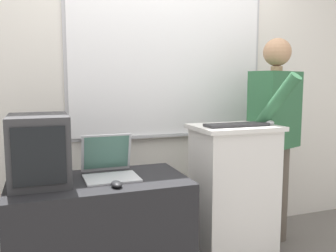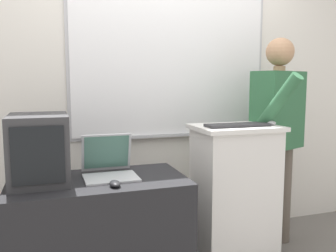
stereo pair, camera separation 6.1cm
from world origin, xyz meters
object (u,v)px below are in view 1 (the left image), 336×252
side_desk (101,241)px  crt_monitor (39,149)px  lectern_podium (233,196)px  wireless_keyboard (237,125)px  person_presenter (275,127)px  computer_mouse_by_laptop (117,184)px  laptop (109,163)px  computer_mouse_by_keyboard (269,122)px

side_desk → crt_monitor: (-0.32, 0.06, 0.57)m
lectern_podium → wireless_keyboard: size_ratio=2.31×
person_presenter → computer_mouse_by_laptop: 1.47m
side_desk → computer_mouse_by_laptop: size_ratio=10.31×
lectern_podium → side_desk: lectern_podium is taller
laptop → computer_mouse_by_laptop: 0.27m
wireless_keyboard → laptop: bearing=178.2°
wireless_keyboard → computer_mouse_by_laptop: 0.95m
person_presenter → wireless_keyboard: 0.55m
lectern_podium → laptop: (-0.90, -0.03, 0.32)m
wireless_keyboard → computer_mouse_by_keyboard: (0.26, -0.00, 0.01)m
computer_mouse_by_laptop → laptop: bearing=88.5°
computer_mouse_by_laptop → computer_mouse_by_keyboard: (1.15, 0.24, 0.27)m
computer_mouse_by_laptop → person_presenter: bearing=18.8°
side_desk → computer_mouse_by_keyboard: size_ratio=10.31×
computer_mouse_by_laptop → crt_monitor: bearing=149.1°
laptop → computer_mouse_by_keyboard: bearing=-1.4°
side_desk → laptop: size_ratio=3.21×
lectern_podium → computer_mouse_by_laptop: size_ratio=10.26×
side_desk → computer_mouse_by_laptop: (0.07, -0.18, 0.39)m
laptop → wireless_keyboard: (0.88, -0.03, 0.20)m
person_presenter → computer_mouse_by_keyboard: (-0.23, -0.23, 0.07)m
lectern_podium → wireless_keyboard: wireless_keyboard is taller
lectern_podium → person_presenter: size_ratio=0.62×
lectern_podium → side_desk: (-0.97, -0.11, -0.14)m
side_desk → crt_monitor: 0.66m
laptop → wireless_keyboard: wireless_keyboard is taller
person_presenter → laptop: (-1.37, -0.20, -0.14)m
computer_mouse_by_keyboard → laptop: bearing=178.6°
side_desk → laptop: laptop is taller
lectern_podium → side_desk: size_ratio=1.00×
computer_mouse_by_keyboard → crt_monitor: crt_monitor is taller
lectern_podium → laptop: lectern_podium is taller
crt_monitor → laptop: bearing=4.3°
laptop → computer_mouse_by_keyboard: 1.16m
computer_mouse_by_laptop → wireless_keyboard: bearing=15.0°
laptop → computer_mouse_by_keyboard: (1.14, -0.03, 0.21)m
side_desk → person_presenter: size_ratio=0.62×
wireless_keyboard → computer_mouse_by_laptop: wireless_keyboard is taller
computer_mouse_by_laptop → crt_monitor: crt_monitor is taller
computer_mouse_by_laptop → computer_mouse_by_keyboard: bearing=11.6°
lectern_podium → person_presenter: 0.68m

